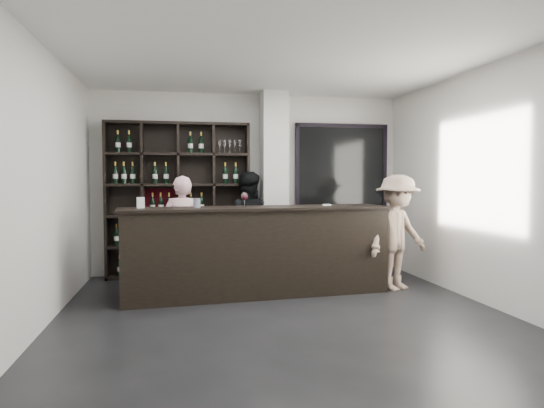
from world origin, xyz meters
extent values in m
cube|color=black|center=(0.00, 0.00, -0.01)|extent=(5.00, 5.50, 0.01)
cube|color=silver|center=(0.35, 2.47, 1.45)|extent=(0.40, 0.40, 2.90)
cube|color=black|center=(1.55, 2.69, 1.40)|extent=(1.60, 0.08, 2.10)
cube|color=black|center=(1.55, 2.69, 1.40)|extent=(1.48, 0.02, 1.98)
cube|color=black|center=(-0.14, 1.10, 0.56)|extent=(3.44, 0.65, 1.13)
cube|color=black|center=(-0.14, 1.10, 1.15)|extent=(3.52, 0.73, 0.03)
imported|color=beige|center=(-1.10, 1.85, 0.79)|extent=(0.63, 0.48, 1.57)
imported|color=black|center=(-0.10, 2.40, 0.82)|extent=(0.94, 0.82, 1.64)
imported|color=gray|center=(1.80, 1.05, 0.79)|extent=(1.17, 0.95, 1.58)
cylinder|color=silver|center=(-0.93, 0.97, 1.22)|extent=(0.12, 0.12, 0.12)
cube|color=white|center=(0.84, 1.21, 1.17)|extent=(0.13, 0.13, 0.02)
cube|color=white|center=(-1.61, 1.06, 1.23)|extent=(0.10, 0.07, 0.14)
camera|label=1|loc=(-1.13, -5.12, 1.52)|focal=32.00mm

